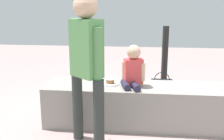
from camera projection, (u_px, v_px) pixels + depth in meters
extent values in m
plane|color=#A98D8B|center=(143.00, 124.00, 3.38)|extent=(12.00, 12.00, 0.00)
cube|color=gray|center=(143.00, 105.00, 3.32)|extent=(2.33, 0.56, 0.49)
cylinder|color=#292440|center=(125.00, 85.00, 3.17)|extent=(0.14, 0.26, 0.08)
cylinder|color=#292440|center=(135.00, 86.00, 3.13)|extent=(0.14, 0.26, 0.08)
cube|color=#E64548|center=(133.00, 71.00, 3.22)|extent=(0.24, 0.18, 0.28)
sphere|color=#DBAD8C|center=(134.00, 52.00, 3.16)|extent=(0.16, 0.16, 0.16)
cylinder|color=#DBAD8C|center=(124.00, 71.00, 3.26)|extent=(0.05, 0.05, 0.21)
cylinder|color=#DBAD8C|center=(143.00, 72.00, 3.18)|extent=(0.05, 0.05, 0.21)
cylinder|color=#2C322E|center=(99.00, 116.00, 2.71)|extent=(0.11, 0.11, 0.73)
cylinder|color=#2C322E|center=(78.00, 106.00, 2.95)|extent=(0.11, 0.11, 0.73)
cube|color=#589554|center=(86.00, 48.00, 2.68)|extent=(0.36, 0.34, 0.56)
sphere|color=#DBAD8C|center=(85.00, 6.00, 2.58)|extent=(0.23, 0.23, 0.23)
cylinder|color=#589554|center=(98.00, 56.00, 2.57)|extent=(0.09, 0.09, 0.53)
cylinder|color=#589554|center=(76.00, 51.00, 2.80)|extent=(0.09, 0.09, 0.53)
cylinder|color=white|center=(110.00, 84.00, 3.33)|extent=(0.22, 0.22, 0.01)
cylinder|color=#946338|center=(110.00, 81.00, 3.33)|extent=(0.10, 0.10, 0.04)
cylinder|color=silver|center=(110.00, 79.00, 3.32)|extent=(0.10, 0.10, 0.01)
cube|color=silver|center=(115.00, 83.00, 3.31)|extent=(0.11, 0.04, 0.00)
cube|color=gold|center=(138.00, 94.00, 4.09)|extent=(0.26, 0.09, 0.26)
torus|color=white|center=(135.00, 85.00, 4.07)|extent=(0.10, 0.01, 0.10)
torus|color=white|center=(143.00, 85.00, 4.05)|extent=(0.10, 0.01, 0.10)
cylinder|color=black|center=(164.00, 83.00, 5.03)|extent=(0.36, 0.36, 0.04)
cylinder|color=black|center=(165.00, 55.00, 4.91)|extent=(0.11, 0.11, 1.00)
cylinder|color=silver|center=(114.00, 99.00, 3.97)|extent=(0.07, 0.07, 0.18)
cone|color=silver|center=(114.00, 93.00, 3.95)|extent=(0.06, 0.06, 0.03)
cylinder|color=#268C3F|center=(114.00, 91.00, 3.94)|extent=(0.03, 0.03, 0.02)
cylinder|color=silver|center=(194.00, 93.00, 4.29)|extent=(0.06, 0.06, 0.15)
cone|color=silver|center=(194.00, 88.00, 4.27)|extent=(0.06, 0.06, 0.03)
cylinder|color=#268C3F|center=(194.00, 86.00, 4.26)|extent=(0.03, 0.03, 0.02)
cylinder|color=red|center=(102.00, 89.00, 4.57)|extent=(0.09, 0.09, 0.12)
cube|color=white|center=(78.00, 97.00, 4.11)|extent=(0.28, 0.32, 0.14)
cube|color=black|center=(162.00, 87.00, 4.39)|extent=(0.33, 0.10, 0.26)
torus|color=black|center=(162.00, 80.00, 4.36)|extent=(0.24, 0.01, 0.24)
cube|color=brown|center=(160.00, 101.00, 3.86)|extent=(0.32, 0.10, 0.21)
torus|color=brown|center=(160.00, 94.00, 3.83)|extent=(0.24, 0.01, 0.24)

